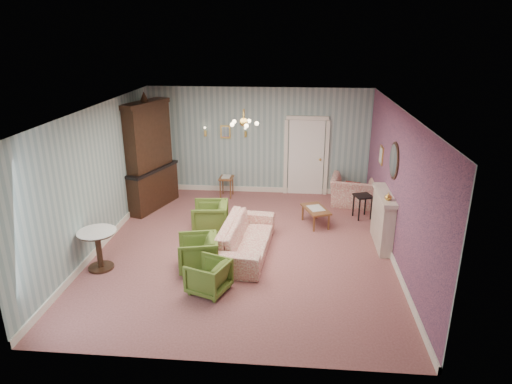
# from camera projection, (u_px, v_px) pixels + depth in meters

# --- Properties ---
(floor) EXTENTS (7.00, 7.00, 0.00)m
(floor) POSITION_uv_depth(u_px,v_px,m) (245.00, 247.00, 9.50)
(floor) COLOR #9A5C59
(floor) RESTS_ON ground
(ceiling) EXTENTS (7.00, 7.00, 0.00)m
(ceiling) POSITION_uv_depth(u_px,v_px,m) (244.00, 109.00, 8.52)
(ceiling) COLOR white
(ceiling) RESTS_ON ground
(wall_back) EXTENTS (6.00, 0.00, 6.00)m
(wall_back) POSITION_uv_depth(u_px,v_px,m) (259.00, 141.00, 12.29)
(wall_back) COLOR gray
(wall_back) RESTS_ON ground
(wall_front) EXTENTS (6.00, 0.00, 6.00)m
(wall_front) POSITION_uv_depth(u_px,v_px,m) (214.00, 269.00, 5.73)
(wall_front) COLOR gray
(wall_front) RESTS_ON ground
(wall_left) EXTENTS (0.00, 7.00, 7.00)m
(wall_left) POSITION_uv_depth(u_px,v_px,m) (99.00, 178.00, 9.26)
(wall_left) COLOR gray
(wall_left) RESTS_ON ground
(wall_right) EXTENTS (0.00, 7.00, 7.00)m
(wall_right) POSITION_uv_depth(u_px,v_px,m) (398.00, 186.00, 8.77)
(wall_right) COLOR gray
(wall_right) RESTS_ON ground
(wall_right_floral) EXTENTS (0.00, 7.00, 7.00)m
(wall_right_floral) POSITION_uv_depth(u_px,v_px,m) (397.00, 186.00, 8.77)
(wall_right_floral) COLOR #C46279
(wall_right_floral) RESTS_ON ground
(door) EXTENTS (1.12, 0.12, 2.16)m
(door) POSITION_uv_depth(u_px,v_px,m) (306.00, 156.00, 12.27)
(door) COLOR white
(door) RESTS_ON floor
(olive_chair_a) EXTENTS (0.78, 0.81, 0.65)m
(olive_chair_a) POSITION_uv_depth(u_px,v_px,m) (208.00, 275.00, 7.79)
(olive_chair_a) COLOR #557027
(olive_chair_a) RESTS_ON floor
(olive_chair_b) EXTENTS (0.82, 0.85, 0.74)m
(olive_chair_b) POSITION_uv_depth(u_px,v_px,m) (198.00, 252.00, 8.51)
(olive_chair_b) COLOR #557027
(olive_chair_b) RESTS_ON floor
(olive_chair_c) EXTENTS (0.78, 0.82, 0.78)m
(olive_chair_c) POSITION_uv_depth(u_px,v_px,m) (210.00, 216.00, 10.08)
(olive_chair_c) COLOR #557027
(olive_chair_c) RESTS_ON floor
(sofa_chintz) EXTENTS (0.85, 2.33, 0.89)m
(sofa_chintz) POSITION_uv_depth(u_px,v_px,m) (246.00, 233.00, 9.13)
(sofa_chintz) COLOR #AD4646
(sofa_chintz) RESTS_ON floor
(wingback_chair) EXTENTS (1.27, 0.94, 1.01)m
(wingback_chair) POSITION_uv_depth(u_px,v_px,m) (354.00, 186.00, 11.65)
(wingback_chair) COLOR #AD4646
(wingback_chair) RESTS_ON floor
(dresser) EXTENTS (1.11, 1.82, 2.86)m
(dresser) POSITION_uv_depth(u_px,v_px,m) (148.00, 153.00, 11.23)
(dresser) COLOR black
(dresser) RESTS_ON floor
(fireplace) EXTENTS (0.30, 1.40, 1.16)m
(fireplace) POSITION_uv_depth(u_px,v_px,m) (383.00, 219.00, 9.45)
(fireplace) COLOR beige
(fireplace) RESTS_ON floor
(mantel_vase) EXTENTS (0.15, 0.15, 0.15)m
(mantel_vase) POSITION_uv_depth(u_px,v_px,m) (388.00, 196.00, 8.85)
(mantel_vase) COLOR gold
(mantel_vase) RESTS_ON fireplace
(oval_mirror) EXTENTS (0.04, 0.76, 0.84)m
(oval_mirror) POSITION_uv_depth(u_px,v_px,m) (394.00, 161.00, 9.01)
(oval_mirror) COLOR white
(oval_mirror) RESTS_ON wall_right
(framed_print) EXTENTS (0.04, 0.34, 0.42)m
(framed_print) POSITION_uv_depth(u_px,v_px,m) (381.00, 155.00, 10.36)
(framed_print) COLOR gold
(framed_print) RESTS_ON wall_right
(coffee_table) EXTENTS (0.72, 0.92, 0.42)m
(coffee_table) POSITION_uv_depth(u_px,v_px,m) (315.00, 216.00, 10.54)
(coffee_table) COLOR brown
(coffee_table) RESTS_ON floor
(side_table_black) EXTENTS (0.50, 0.50, 0.59)m
(side_table_black) POSITION_uv_depth(u_px,v_px,m) (362.00, 207.00, 10.89)
(side_table_black) COLOR black
(side_table_black) RESTS_ON floor
(pedestal_table) EXTENTS (0.92, 0.92, 0.79)m
(pedestal_table) POSITION_uv_depth(u_px,v_px,m) (99.00, 250.00, 8.54)
(pedestal_table) COLOR black
(pedestal_table) RESTS_ON floor
(nesting_table) EXTENTS (0.38, 0.47, 0.60)m
(nesting_table) POSITION_uv_depth(u_px,v_px,m) (227.00, 186.00, 12.32)
(nesting_table) COLOR brown
(nesting_table) RESTS_ON floor
(gilt_mirror_back) EXTENTS (0.28, 0.06, 0.36)m
(gilt_mirror_back) POSITION_uv_depth(u_px,v_px,m) (225.00, 132.00, 12.24)
(gilt_mirror_back) COLOR gold
(gilt_mirror_back) RESTS_ON wall_back
(sconce_left) EXTENTS (0.16, 0.12, 0.30)m
(sconce_left) POSITION_uv_depth(u_px,v_px,m) (205.00, 132.00, 12.27)
(sconce_left) COLOR gold
(sconce_left) RESTS_ON wall_back
(sconce_right) EXTENTS (0.16, 0.12, 0.30)m
(sconce_right) POSITION_uv_depth(u_px,v_px,m) (245.00, 132.00, 12.18)
(sconce_right) COLOR gold
(sconce_right) RESTS_ON wall_back
(chandelier) EXTENTS (0.56, 0.56, 0.36)m
(chandelier) POSITION_uv_depth(u_px,v_px,m) (244.00, 123.00, 8.61)
(chandelier) COLOR gold
(chandelier) RESTS_ON ceiling
(burgundy_cushion) EXTENTS (0.41, 0.28, 0.39)m
(burgundy_cushion) POSITION_uv_depth(u_px,v_px,m) (353.00, 189.00, 11.53)
(burgundy_cushion) COLOR maroon
(burgundy_cushion) RESTS_ON wingback_chair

